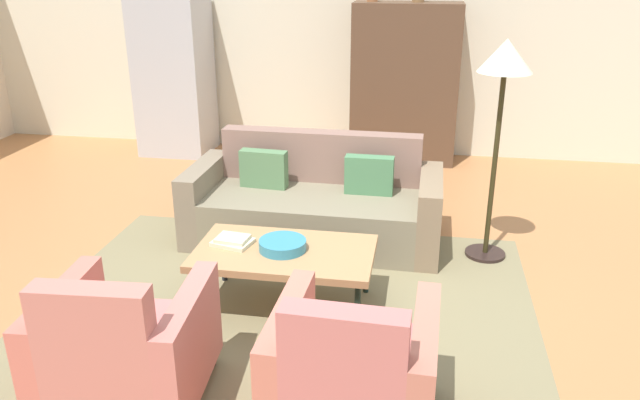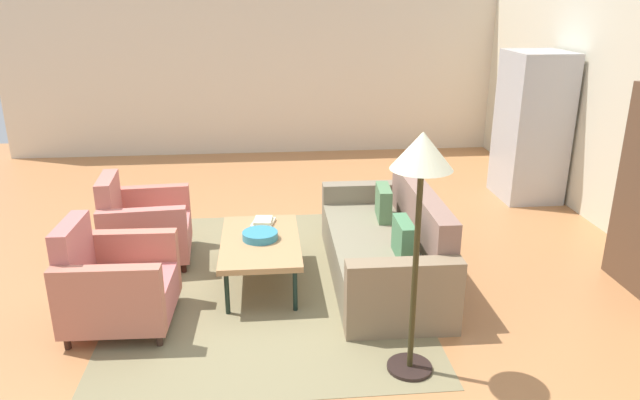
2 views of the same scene
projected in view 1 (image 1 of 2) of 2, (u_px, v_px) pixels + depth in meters
The scene contains 12 objects.
ground_plane at pixel (319, 313), 4.25m from camera, with size 11.91×11.91×0.00m, color #B27546.
wall_back at pixel (375, 35), 7.33m from camera, with size 9.93×0.12×2.80m, color beige.
area_rug at pixel (287, 301), 4.38m from camera, with size 3.40×2.60×0.01m, color #7E7452.
couch at pixel (315, 205), 5.32m from camera, with size 2.11×0.92×0.86m.
coffee_table at pixel (285, 255), 4.19m from camera, with size 1.20×0.70×0.43m.
armchair_left at pixel (123, 354), 3.23m from camera, with size 0.86×0.86×0.88m.
armchair_right at pixel (351, 378), 3.05m from camera, with size 0.83×0.83×0.88m.
fruit_bowl at pixel (283, 245), 4.17m from camera, with size 0.32×0.32×0.07m, color teal.
book_stack at pixel (233, 241), 4.25m from camera, with size 0.30×0.25×0.05m.
cabinet at pixel (405, 84), 7.14m from camera, with size 1.20×0.51×1.80m.
refrigerator at pixel (174, 76), 7.46m from camera, with size 0.80×0.73×1.85m.
floor_lamp at pixel (504, 77), 4.54m from camera, with size 0.40×0.40×1.72m.
Camera 1 is at (0.63, -3.62, 2.27)m, focal length 35.01 mm.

